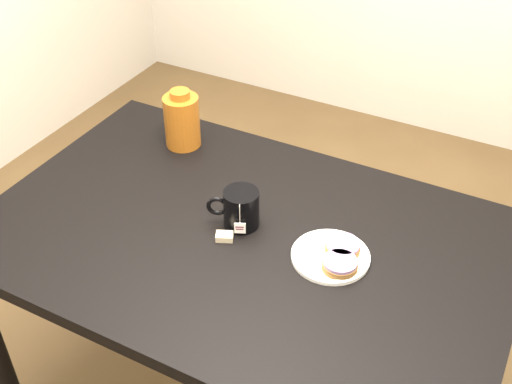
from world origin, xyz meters
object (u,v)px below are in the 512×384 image
at_px(teabag_pouch, 224,237).
at_px(mug, 240,208).
at_px(table, 244,257).
at_px(plate, 331,256).
at_px(bagel_front, 340,264).
at_px(bagel_package, 182,120).
at_px(bagel_back, 343,247).

bearing_deg(teabag_pouch, mug, 84.24).
height_order(table, plate, plate).
height_order(bagel_front, mug, mug).
xyz_separation_m(plate, mug, (-0.27, 0.01, 0.05)).
distance_m(mug, bagel_package, 0.44).
distance_m(bagel_back, bagel_package, 0.69).
bearing_deg(mug, teabag_pouch, -120.48).
distance_m(table, teabag_pouch, 0.11).
distance_m(bagel_back, bagel_front, 0.07).
bearing_deg(bagel_package, bagel_front, -25.22).
height_order(bagel_back, bagel_package, bagel_package).
relative_size(plate, bagel_back, 2.07).
distance_m(bagel_back, teabag_pouch, 0.31).
bearing_deg(bagel_package, plate, -23.91).
xyz_separation_m(bagel_back, teabag_pouch, (-0.29, -0.09, -0.02)).
relative_size(table, plate, 6.98).
relative_size(bagel_back, bagel_front, 0.77).
bearing_deg(teabag_pouch, table, 51.43).
relative_size(plate, teabag_pouch, 4.46).
bearing_deg(bagel_front, bagel_back, 105.75).
bearing_deg(bagel_back, bagel_front, -74.25).
relative_size(plate, bagel_package, 1.05).
distance_m(table, bagel_package, 0.51).
distance_m(bagel_front, bagel_package, 0.73).
height_order(mug, teabag_pouch, mug).
height_order(bagel_back, mug, mug).
bearing_deg(plate, table, -175.07).
height_order(table, bagel_package, bagel_package).
bearing_deg(bagel_front, teabag_pouch, -174.88).
relative_size(plate, bagel_front, 1.61).
height_order(teabag_pouch, bagel_package, bagel_package).
bearing_deg(bagel_back, plate, -125.88).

